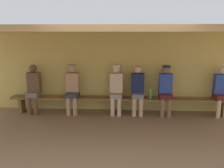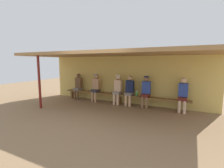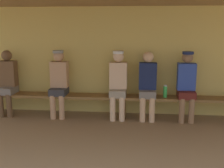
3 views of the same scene
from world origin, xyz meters
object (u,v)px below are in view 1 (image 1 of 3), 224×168
player_near_post (166,88)px  player_rightmost (138,88)px  player_middle (221,89)px  player_in_blue (72,87)px  water_bottle_orange (150,94)px  player_in_red (116,87)px  player_shirtless_tan (34,87)px  bench (120,100)px

player_near_post → player_rightmost: player_near_post is taller
player_near_post → player_middle: 1.45m
player_rightmost → player_middle: same height
player_in_blue → player_near_post: bearing=0.0°
player_middle → water_bottle_orange: (-1.85, -0.04, -0.15)m
player_in_red → player_in_blue: (-1.19, 0.00, 0.00)m
player_near_post → player_shirtless_tan: player_near_post is taller
bench → player_rightmost: (0.46, 0.00, 0.34)m
player_shirtless_tan → player_in_blue: (1.08, 0.00, 0.02)m
bench → water_bottle_orange: water_bottle_orange is taller
player_near_post → player_rightmost: bearing=-180.0°
player_in_red → water_bottle_orange: (0.92, -0.04, -0.17)m
player_rightmost → water_bottle_orange: (0.34, -0.04, -0.15)m
player_rightmost → player_in_blue: player_in_blue is taller
bench → player_in_blue: player_in_blue is taller
player_middle → water_bottle_orange: size_ratio=5.53×
player_near_post → water_bottle_orange: size_ratio=5.57×
player_middle → player_rightmost: bearing=180.0°
player_rightmost → player_in_blue: size_ratio=0.99×
player_middle → player_in_blue: 3.96m
player_near_post → player_middle: size_ratio=1.01×
player_rightmost → player_middle: (2.19, 0.00, 0.00)m
player_in_red → player_middle: size_ratio=1.01×
player_near_post → player_in_red: same height
bench → player_shirtless_tan: bearing=179.9°
player_near_post → player_in_blue: (-2.51, 0.00, 0.00)m
player_in_red → player_in_blue: 1.19m
player_rightmost → player_in_blue: (-1.77, 0.00, 0.02)m
player_shirtless_tan → player_middle: bearing=0.0°
player_in_blue → player_middle: bearing=-0.0°
player_near_post → player_in_blue: same height
player_in_red → player_in_blue: same height
player_shirtless_tan → water_bottle_orange: bearing=-0.7°
player_near_post → water_bottle_orange: player_near_post is taller
bench → player_middle: player_middle is taller
bench → player_near_post: player_near_post is taller
player_near_post → player_in_red: bearing=180.0°
player_in_red → player_shirtless_tan: bearing=-180.0°
water_bottle_orange → player_in_red: bearing=177.6°
player_middle → player_shirtless_tan: size_ratio=1.00×
player_middle → bench: bearing=-179.9°
player_in_red → player_near_post: bearing=0.0°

